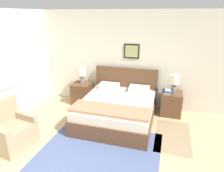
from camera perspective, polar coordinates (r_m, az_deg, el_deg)
wall_back at (r=5.49m, az=4.62°, el=7.43°), size 7.36×0.09×2.60m
wall_left at (r=5.25m, az=-27.56°, el=4.63°), size 0.08×5.52×2.60m
area_rug_main at (r=4.02m, az=-3.62°, el=-18.30°), size 2.25×1.89×0.01m
area_rug_bedside at (r=4.63m, az=16.95°, el=-13.49°), size 0.73×1.30×0.01m
bed at (r=4.87m, az=1.51°, el=-6.64°), size 1.72×1.95×1.11m
armchair at (r=4.45m, az=-26.85°, el=-11.62°), size 0.75×0.82×0.93m
nightstand_near_window at (r=5.88m, az=-8.58°, el=-2.07°), size 0.51×0.52×0.61m
nightstand_by_door at (r=5.39m, az=16.56°, el=-4.82°), size 0.51×0.52×0.61m
table_lamp_near_window at (r=5.70m, az=-8.70°, el=3.73°), size 0.24×0.24×0.46m
table_lamp_by_door at (r=5.20m, az=17.43°, el=1.43°), size 0.24×0.24×0.46m
book_thick_bottom at (r=5.22m, az=15.63°, el=-1.77°), size 0.20×0.29×0.02m
book_hardcover_middle at (r=5.22m, az=15.66°, el=-1.52°), size 0.22×0.25×0.03m
book_novel_upper at (r=5.21m, az=15.69°, el=-1.23°), size 0.17×0.22×0.03m
book_slim_near_top at (r=5.20m, az=15.72°, el=-0.94°), size 0.14×0.21×0.02m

